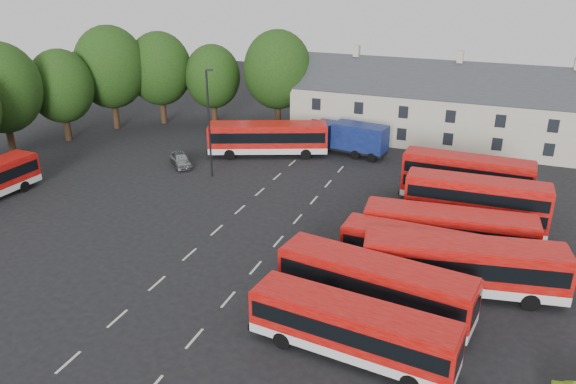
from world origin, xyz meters
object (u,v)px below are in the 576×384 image
bus_row_a (352,326)px  silver_car (181,160)px  bus_dd_south (476,202)px  lamppost (209,121)px  box_truck (351,137)px

bus_row_a → silver_car: bus_row_a is taller
bus_dd_south → silver_car: (-27.81, 4.43, -1.71)m
bus_row_a → lamppost: size_ratio=1.09×
bus_dd_south → box_truck: size_ratio=1.28×
box_truck → silver_car: box_truck is taller
silver_car → lamppost: (4.23, -1.42, 4.68)m
bus_row_a → bus_dd_south: bus_dd_south is taller
bus_row_a → silver_car: (-23.12, 21.56, -1.16)m
box_truck → silver_car: 17.41m
silver_car → bus_dd_south: bearing=-53.6°
bus_row_a → bus_dd_south: size_ratio=1.07×
bus_dd_south → lamppost: bearing=171.2°
bus_dd_south → box_truck: bus_dd_south is taller
bus_row_a → lamppost: (-18.89, 20.14, 3.52)m
box_truck → lamppost: lamppost is taller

